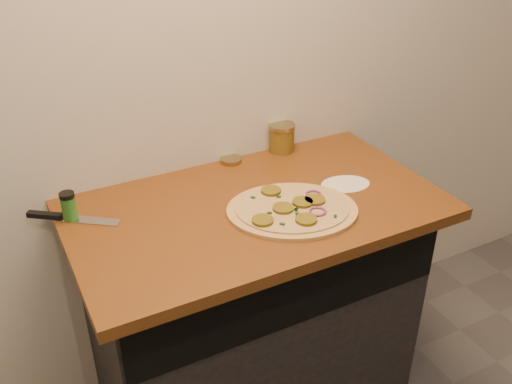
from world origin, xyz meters
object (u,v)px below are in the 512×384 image
spice_shaker (69,206)px  salsa_jar (282,137)px  chefs_knife (65,218)px  pizza (292,209)px

spice_shaker → salsa_jar: bearing=8.5°
chefs_knife → spice_shaker: bearing=-29.1°
pizza → spice_shaker: 0.69m
salsa_jar → spice_shaker: salsa_jar is taller
pizza → chefs_knife: bearing=155.9°
pizza → chefs_knife: size_ratio=2.07×
chefs_knife → salsa_jar: bearing=7.7°
chefs_knife → pizza: bearing=-24.1°
pizza → salsa_jar: 0.45m
salsa_jar → spice_shaker: 0.83m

